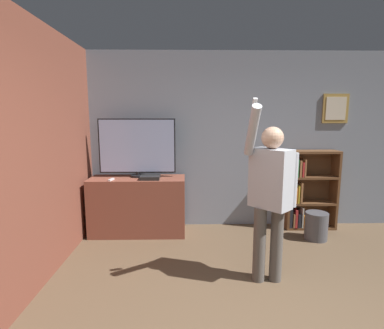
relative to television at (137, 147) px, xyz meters
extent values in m
cube|color=gray|center=(1.43, 0.29, 0.06)|extent=(6.37, 0.06, 2.70)
cube|color=#AD8942|center=(3.01, 0.24, 0.56)|extent=(0.39, 0.02, 0.44)
cube|color=beige|center=(3.01, 0.23, 0.56)|extent=(0.31, 0.01, 0.35)
cube|color=brown|center=(-0.79, -1.18, 0.06)|extent=(0.06, 4.47, 2.70)
cube|color=brown|center=(0.00, -0.08, -0.86)|extent=(1.38, 0.52, 0.84)
cylinder|color=black|center=(0.00, 0.00, -0.43)|extent=(0.22, 0.22, 0.03)
cylinder|color=black|center=(0.00, 0.00, -0.39)|extent=(0.06, 0.06, 0.05)
cube|color=black|center=(0.00, 0.00, 0.02)|extent=(1.12, 0.04, 0.79)
cube|color=#8C9EC6|center=(0.00, -0.02, 0.02)|extent=(1.08, 0.01, 0.76)
cube|color=black|center=(0.20, -0.18, -0.42)|extent=(0.27, 0.23, 0.05)
cube|color=white|center=(-0.34, -0.25, -0.43)|extent=(0.06, 0.14, 0.02)
cube|color=brown|center=(2.28, 0.10, -0.68)|extent=(0.04, 0.28, 1.22)
cube|color=brown|center=(3.01, 0.10, -0.68)|extent=(0.04, 0.28, 1.22)
cube|color=brown|center=(2.64, 0.23, -0.68)|extent=(0.77, 0.01, 1.22)
cube|color=brown|center=(2.64, 0.10, -1.27)|extent=(0.70, 0.28, 0.04)
cube|color=brown|center=(2.64, 0.10, -0.88)|extent=(0.70, 0.28, 0.04)
cube|color=brown|center=(2.64, 0.10, -0.47)|extent=(0.70, 0.28, 0.04)
cube|color=brown|center=(2.64, 0.10, -0.09)|extent=(0.70, 0.28, 0.04)
cube|color=#232328|center=(2.31, 0.08, -1.10)|extent=(0.04, 0.25, 0.33)
cube|color=#99663D|center=(2.37, 0.07, -1.15)|extent=(0.02, 0.22, 0.24)
cube|color=red|center=(2.40, 0.08, -1.12)|extent=(0.03, 0.25, 0.30)
cube|color=#232328|center=(2.45, 0.08, -1.15)|extent=(0.04, 0.24, 0.23)
cube|color=beige|center=(2.50, 0.08, -1.10)|extent=(0.02, 0.25, 0.33)
cube|color=orange|center=(2.53, 0.09, -1.16)|extent=(0.02, 0.26, 0.21)
cube|color=#2D569E|center=(2.30, 0.07, -0.71)|extent=(0.02, 0.23, 0.30)
cube|color=#232328|center=(2.34, 0.06, -0.76)|extent=(0.02, 0.21, 0.21)
cube|color=orange|center=(2.38, 0.06, -0.74)|extent=(0.03, 0.21, 0.25)
cube|color=gold|center=(2.42, 0.06, -0.73)|extent=(0.02, 0.21, 0.27)
cube|color=#99663D|center=(2.46, 0.07, -0.71)|extent=(0.03, 0.23, 0.31)
cube|color=#338447|center=(2.31, 0.08, -0.32)|extent=(0.03, 0.25, 0.28)
cube|color=orange|center=(2.34, 0.08, -0.29)|extent=(0.02, 0.24, 0.34)
cube|color=#338447|center=(2.38, 0.07, -0.32)|extent=(0.03, 0.23, 0.27)
cube|color=#99663D|center=(2.42, 0.08, -0.33)|extent=(0.03, 0.26, 0.25)
cube|color=red|center=(2.46, 0.08, -0.34)|extent=(0.02, 0.25, 0.22)
cube|color=#99663D|center=(2.49, 0.07, -0.32)|extent=(0.02, 0.23, 0.26)
cylinder|color=#56514C|center=(1.48, -1.42, -0.88)|extent=(0.13, 0.13, 0.81)
cylinder|color=#56514C|center=(1.66, -1.42, -0.88)|extent=(0.13, 0.13, 0.81)
cube|color=#B7BCC6|center=(1.57, -1.42, -0.18)|extent=(0.43, 0.44, 0.61)
sphere|color=tan|center=(1.57, -1.42, 0.24)|extent=(0.22, 0.22, 0.22)
cylinder|color=#B7BCC6|center=(1.80, -1.42, -0.19)|extent=(0.09, 0.09, 0.56)
cylinder|color=#B7BCC6|center=(1.35, -1.54, 0.31)|extent=(0.09, 0.39, 0.51)
cube|color=white|center=(1.35, -1.59, 0.54)|extent=(0.04, 0.09, 0.14)
cylinder|color=#4C4C51|center=(2.56, -0.36, -1.09)|extent=(0.31, 0.31, 0.39)
camera|label=1|loc=(0.72, -4.37, 0.45)|focal=28.00mm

